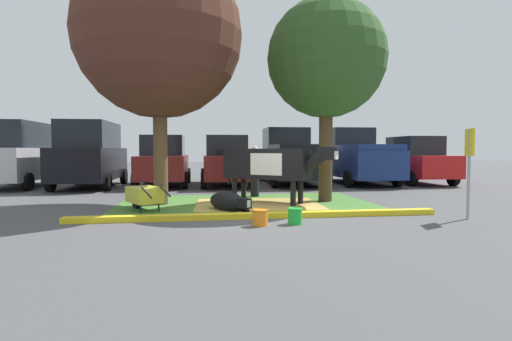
{
  "coord_description": "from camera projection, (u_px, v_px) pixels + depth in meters",
  "views": [
    {
      "loc": [
        -1.11,
        -8.6,
        1.46
      ],
      "look_at": [
        0.44,
        1.87,
        0.9
      ],
      "focal_mm": 27.84,
      "sensor_mm": 36.0,
      "label": 1
    }
  ],
  "objects": [
    {
      "name": "bucket_green",
      "position": [
        295.0,
        216.0,
        7.75
      ],
      "size": [
        0.3,
        0.3,
        0.32
      ],
      "color": "green",
      "rests_on": "ground"
    },
    {
      "name": "sedan_red",
      "position": [
        414.0,
        161.0,
        17.24
      ],
      "size": [
        2.07,
        4.43,
        2.02
      ],
      "color": "red",
      "rests_on": "ground"
    },
    {
      "name": "pickup_truck_maroon",
      "position": [
        355.0,
        158.0,
        17.18
      ],
      "size": [
        2.28,
        5.43,
        2.42
      ],
      "color": "navy",
      "rests_on": "ground"
    },
    {
      "name": "curb_yellow",
      "position": [
        259.0,
        216.0,
        8.41
      ],
      "size": [
        7.92,
        0.24,
        0.12
      ],
      "primitive_type": "cube",
      "color": "yellow",
      "rests_on": "ground"
    },
    {
      "name": "bucket_orange",
      "position": [
        260.0,
        217.0,
        7.59
      ],
      "size": [
        0.31,
        0.31,
        0.32
      ],
      "color": "orange",
      "rests_on": "ground"
    },
    {
      "name": "hatchback_white",
      "position": [
        164.0,
        161.0,
        16.01
      ],
      "size": [
        2.07,
        4.43,
        2.02
      ],
      "color": "maroon",
      "rests_on": "ground"
    },
    {
      "name": "suv_black",
      "position": [
        90.0,
        155.0,
        15.33
      ],
      "size": [
        2.17,
        4.63,
        2.52
      ],
      "color": "black",
      "rests_on": "ground"
    },
    {
      "name": "cow_holstein",
      "position": [
        271.0,
        164.0,
        10.48
      ],
      "size": [
        2.72,
        2.2,
        1.52
      ],
      "color": "black",
      "rests_on": "ground"
    },
    {
      "name": "suv_dark_grey",
      "position": [
        18.0,
        154.0,
        15.33
      ],
      "size": [
        2.17,
        4.63,
        2.52
      ],
      "color": "#B7B7BC",
      "rests_on": "ground"
    },
    {
      "name": "grass_island",
      "position": [
        246.0,
        203.0,
        10.66
      ],
      "size": [
        6.72,
        4.26,
        0.02
      ],
      "primitive_type": "cube",
      "color": "#477A33",
      "rests_on": "ground"
    },
    {
      "name": "calf_lying",
      "position": [
        228.0,
        202.0,
        9.27
      ],
      "size": [
        1.04,
        1.24,
        0.48
      ],
      "color": "black",
      "rests_on": "ground"
    },
    {
      "name": "shade_tree_left",
      "position": [
        159.0,
        35.0,
        10.24
      ],
      "size": [
        4.32,
        4.32,
        6.59
      ],
      "color": "brown",
      "rests_on": "ground"
    },
    {
      "name": "sedan_silver",
      "position": [
        226.0,
        161.0,
        16.12
      ],
      "size": [
        2.07,
        4.43,
        2.02
      ],
      "color": "maroon",
      "rests_on": "ground"
    },
    {
      "name": "ground_plane",
      "position": [
        249.0,
        216.0,
        8.73
      ],
      "size": [
        80.0,
        80.0,
        0.0
      ],
      "primitive_type": "plane",
      "color": "#4C4C4F"
    },
    {
      "name": "parking_sign",
      "position": [
        469.0,
        155.0,
        8.25
      ],
      "size": [
        0.16,
        0.43,
        1.89
      ],
      "color": "#99999E",
      "rests_on": "ground"
    },
    {
      "name": "wheelbarrow",
      "position": [
        144.0,
        195.0,
        9.34
      ],
      "size": [
        1.14,
        1.53,
        0.63
      ],
      "color": "gold",
      "rests_on": "ground"
    },
    {
      "name": "pickup_truck_black",
      "position": [
        290.0,
        158.0,
        17.03
      ],
      "size": [
        2.28,
        5.43,
        2.42
      ],
      "color": "black",
      "rests_on": "ground"
    },
    {
      "name": "hay_bedding",
      "position": [
        258.0,
        205.0,
        10.34
      ],
      "size": [
        3.33,
        2.57,
        0.04
      ],
      "primitive_type": "cube",
      "rotation": [
        0.0,
        0.0,
        -0.06
      ],
      "color": "tan",
      "rests_on": "ground"
    },
    {
      "name": "shade_tree_right",
      "position": [
        326.0,
        59.0,
        10.9
      ],
      "size": [
        3.27,
        3.27,
        5.61
      ],
      "color": "#4C3823",
      "rests_on": "ground"
    },
    {
      "name": "person_handler",
      "position": [
        255.0,
        170.0,
        12.17
      ],
      "size": [
        0.52,
        0.34,
        1.56
      ],
      "color": "black",
      "rests_on": "ground"
    }
  ]
}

